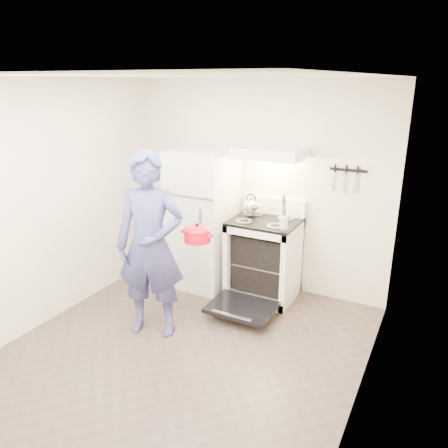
{
  "coord_description": "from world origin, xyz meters",
  "views": [
    {
      "loc": [
        2.01,
        -2.94,
        2.47
      ],
      "look_at": [
        -0.05,
        1.0,
        1.0
      ],
      "focal_mm": 35.0,
      "sensor_mm": 36.0,
      "label": 1
    }
  ],
  "objects_px": {
    "dutch_oven": "(197,235)",
    "stove_body": "(264,260)",
    "person": "(150,246)",
    "refrigerator": "(203,219)",
    "tea_kettle": "(251,205)"
  },
  "relations": [
    {
      "from": "dutch_oven",
      "to": "stove_body",
      "type": "bearing_deg",
      "value": 68.78
    },
    {
      "from": "stove_body",
      "to": "dutch_oven",
      "type": "xyz_separation_m",
      "value": [
        -0.35,
        -0.91,
        0.54
      ]
    },
    {
      "from": "dutch_oven",
      "to": "person",
      "type": "bearing_deg",
      "value": -137.47
    },
    {
      "from": "refrigerator",
      "to": "tea_kettle",
      "type": "height_order",
      "value": "refrigerator"
    },
    {
      "from": "person",
      "to": "dutch_oven",
      "type": "height_order",
      "value": "person"
    },
    {
      "from": "dutch_oven",
      "to": "tea_kettle",
      "type": "bearing_deg",
      "value": 81.55
    },
    {
      "from": "person",
      "to": "tea_kettle",
      "type": "bearing_deg",
      "value": 50.15
    },
    {
      "from": "tea_kettle",
      "to": "stove_body",
      "type": "bearing_deg",
      "value": -17.18
    },
    {
      "from": "refrigerator",
      "to": "person",
      "type": "height_order",
      "value": "person"
    },
    {
      "from": "tea_kettle",
      "to": "dutch_oven",
      "type": "relative_size",
      "value": 0.8
    },
    {
      "from": "stove_body",
      "to": "person",
      "type": "xyz_separation_m",
      "value": [
        -0.7,
        -1.23,
        0.47
      ]
    },
    {
      "from": "tea_kettle",
      "to": "person",
      "type": "distance_m",
      "value": 1.39
    },
    {
      "from": "refrigerator",
      "to": "tea_kettle",
      "type": "relative_size",
      "value": 6.31
    },
    {
      "from": "refrigerator",
      "to": "tea_kettle",
      "type": "distance_m",
      "value": 0.65
    },
    {
      "from": "tea_kettle",
      "to": "person",
      "type": "relative_size",
      "value": 0.14
    }
  ]
}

